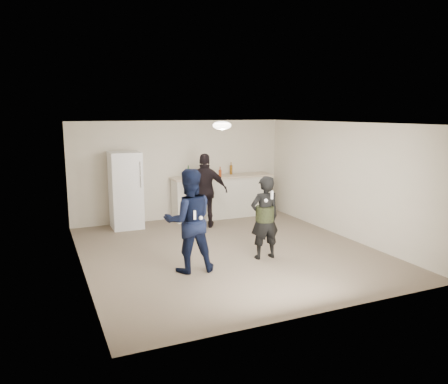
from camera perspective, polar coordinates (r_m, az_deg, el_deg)
name	(u,v)px	position (r m, az deg, el deg)	size (l,w,h in m)	color
floor	(228,251)	(8.72, 0.53, -7.68)	(6.00, 6.00, 0.00)	#6B5B4C
ceiling	(228,123)	(8.29, 0.56, 8.99)	(6.00, 6.00, 0.00)	silver
wall_back	(180,170)	(11.19, -5.73, 2.86)	(6.00, 6.00, 0.00)	beige
wall_front	(321,225)	(5.86, 12.59, -4.18)	(6.00, 6.00, 0.00)	beige
wall_left	(79,200)	(7.73, -18.41, -0.97)	(6.00, 6.00, 0.00)	beige
wall_right	(343,180)	(9.85, 15.33, 1.52)	(6.00, 6.00, 0.00)	beige
counter	(222,197)	(11.36, -0.21, -0.68)	(2.60, 0.56, 1.05)	silver
counter_top	(222,177)	(11.27, -0.21, 2.04)	(2.68, 0.64, 0.04)	#C5AF99
fridge	(126,190)	(10.50, -12.72, 0.23)	(0.70, 0.70, 1.80)	white
fridge_handle	(140,175)	(10.14, -10.86, 2.24)	(0.02, 0.02, 0.60)	silver
ceiling_dome	(222,125)	(8.57, -0.27, 8.70)	(0.36, 0.36, 0.16)	white
shaker	(211,173)	(11.23, -1.69, 2.55)	(0.08, 0.08, 0.17)	silver
man	(189,221)	(7.44, -4.59, -3.76)	(0.86, 0.67, 1.78)	#0F1B42
woman	(265,218)	(8.13, 5.33, -3.35)	(0.57, 0.37, 1.56)	black
camo_shorts	(265,214)	(8.11, 5.34, -2.86)	(0.34, 0.34, 0.28)	#2B3719
spectator	(206,191)	(10.31, -2.43, 0.18)	(1.03, 0.43, 1.76)	black
remote_man	(194,215)	(7.14, -3.88, -3.00)	(0.04, 0.04, 0.15)	white
nunchuk_man	(201,218)	(7.23, -3.05, -3.41)	(0.07, 0.07, 0.07)	white
remote_woman	(272,195)	(7.81, 6.27, -0.38)	(0.04, 0.04, 0.15)	silver
nunchuk_woman	(266,201)	(7.81, 5.51, -1.12)	(0.07, 0.07, 0.07)	white
bottle_cluster	(211,172)	(11.18, -1.74, 2.62)	(1.26, 0.39, 0.24)	#943915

